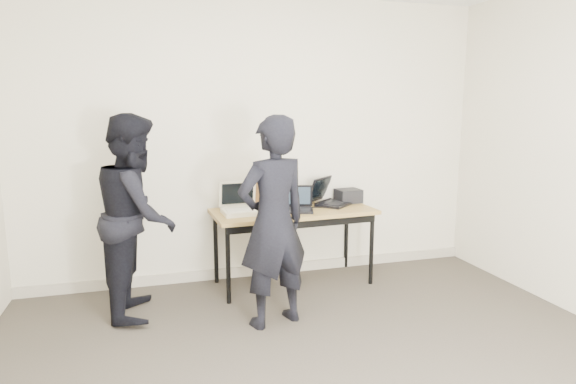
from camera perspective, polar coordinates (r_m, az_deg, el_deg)
name	(u,v)px	position (r m, az deg, el deg)	size (l,w,h in m)	color
room	(355,169)	(2.52, 7.95, 2.72)	(4.60, 4.60, 2.80)	#3E382F
desk	(294,216)	(4.50, 0.70, -2.88)	(1.54, 0.74, 0.72)	olive
laptop_beige	(241,207)	(4.37, -5.61, -1.78)	(0.36, 0.36, 0.28)	beige
laptop_center	(297,205)	(4.46, 1.06, -1.55)	(0.36, 0.36, 0.23)	black
laptop_right	(329,198)	(4.75, 4.92, -0.76)	(0.50, 0.50, 0.26)	black
leather_satchel	(269,193)	(4.63, -2.26, -0.16)	(0.38, 0.23, 0.25)	brown
tissue	(272,177)	(4.62, -1.92, 1.78)	(0.13, 0.10, 0.08)	white
equipment_box	(348,196)	(4.86, 7.16, -0.46)	(0.23, 0.20, 0.13)	black
power_brick	(276,214)	(4.27, -1.49, -2.60)	(0.07, 0.04, 0.03)	black
cables	(290,210)	(4.47, 0.21, -2.14)	(1.01, 0.44, 0.01)	silver
person_typist	(273,223)	(3.64, -1.76, -3.64)	(0.59, 0.39, 1.61)	black
person_observer	(137,215)	(4.05, -17.48, -2.64)	(0.79, 0.61, 1.62)	black
baseboard	(261,270)	(4.91, -3.20, -9.20)	(4.50, 0.03, 0.10)	#ABA28E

